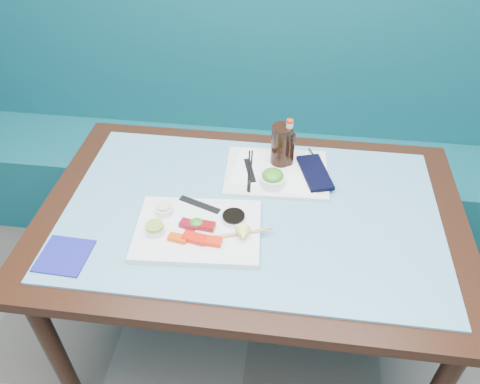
# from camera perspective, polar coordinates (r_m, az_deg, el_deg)

# --- Properties ---
(booth_bench) EXTENTS (3.00, 0.56, 1.17)m
(booth_bench) POSITION_cam_1_polar(r_m,az_deg,el_deg) (2.43, 3.45, 4.82)
(booth_bench) COLOR #0D4E58
(booth_bench) RESTS_ON ground
(dining_table) EXTENTS (1.40, 0.90, 0.75)m
(dining_table) POSITION_cam_1_polar(r_m,az_deg,el_deg) (1.60, 1.35, -4.53)
(dining_table) COLOR black
(dining_table) RESTS_ON ground
(glass_top) EXTENTS (1.22, 0.76, 0.01)m
(glass_top) POSITION_cam_1_polar(r_m,az_deg,el_deg) (1.54, 1.40, -2.27)
(glass_top) COLOR #5C9AB9
(glass_top) RESTS_ON dining_table
(sashimi_plate) EXTENTS (0.40, 0.30, 0.02)m
(sashimi_plate) POSITION_cam_1_polar(r_m,az_deg,el_deg) (1.46, -5.14, -4.70)
(sashimi_plate) COLOR white
(sashimi_plate) RESTS_ON glass_top
(salmon_left) EXTENTS (0.06, 0.04, 0.01)m
(salmon_left) POSITION_cam_1_polar(r_m,az_deg,el_deg) (1.42, -7.59, -5.60)
(salmon_left) COLOR #E04508
(salmon_left) RESTS_ON sashimi_plate
(salmon_mid) EXTENTS (0.08, 0.05, 0.02)m
(salmon_mid) POSITION_cam_1_polar(r_m,az_deg,el_deg) (1.42, -5.58, -5.61)
(salmon_mid) COLOR red
(salmon_mid) RESTS_ON sashimi_plate
(salmon_right) EXTENTS (0.07, 0.04, 0.02)m
(salmon_right) POSITION_cam_1_polar(r_m,az_deg,el_deg) (1.40, -3.61, -5.99)
(salmon_right) COLOR red
(salmon_right) RESTS_ON sashimi_plate
(tuna_left) EXTENTS (0.06, 0.04, 0.02)m
(tuna_left) POSITION_cam_1_polar(r_m,az_deg,el_deg) (1.46, -6.30, -3.94)
(tuna_left) COLOR maroon
(tuna_left) RESTS_ON sashimi_plate
(tuna_right) EXTENTS (0.06, 0.04, 0.02)m
(tuna_right) POSITION_cam_1_polar(r_m,az_deg,el_deg) (1.45, -4.17, -4.14)
(tuna_right) COLOR maroon
(tuna_right) RESTS_ON sashimi_plate
(seaweed_garnish) EXTENTS (0.06, 0.05, 0.02)m
(seaweed_garnish) POSITION_cam_1_polar(r_m,az_deg,el_deg) (1.45, -5.31, -3.79)
(seaweed_garnish) COLOR #2F7B1C
(seaweed_garnish) RESTS_ON sashimi_plate
(ramekin_wasabi) EXTENTS (0.06, 0.06, 0.02)m
(ramekin_wasabi) POSITION_cam_1_polar(r_m,az_deg,el_deg) (1.45, -10.31, -4.58)
(ramekin_wasabi) COLOR white
(ramekin_wasabi) RESTS_ON sashimi_plate
(wasabi_fill) EXTENTS (0.06, 0.06, 0.01)m
(wasabi_fill) POSITION_cam_1_polar(r_m,az_deg,el_deg) (1.44, -10.40, -4.09)
(wasabi_fill) COLOR #7DA736
(wasabi_fill) RESTS_ON ramekin_wasabi
(ramekin_ginger) EXTENTS (0.07, 0.07, 0.02)m
(ramekin_ginger) POSITION_cam_1_polar(r_m,az_deg,el_deg) (1.51, -9.24, -2.17)
(ramekin_ginger) COLOR white
(ramekin_ginger) RESTS_ON sashimi_plate
(ginger_fill) EXTENTS (0.06, 0.06, 0.01)m
(ginger_fill) POSITION_cam_1_polar(r_m,az_deg,el_deg) (1.50, -9.31, -1.72)
(ginger_fill) COLOR beige
(ginger_fill) RESTS_ON ramekin_ginger
(soy_dish) EXTENTS (0.10, 0.10, 0.02)m
(soy_dish) POSITION_cam_1_polar(r_m,az_deg,el_deg) (1.47, -0.78, -3.23)
(soy_dish) COLOR white
(soy_dish) RESTS_ON sashimi_plate
(soy_fill) EXTENTS (0.09, 0.09, 0.01)m
(soy_fill) POSITION_cam_1_polar(r_m,az_deg,el_deg) (1.46, -0.78, -2.93)
(soy_fill) COLOR black
(soy_fill) RESTS_ON soy_dish
(lemon_wedge) EXTENTS (0.06, 0.05, 0.05)m
(lemon_wedge) POSITION_cam_1_polar(r_m,az_deg,el_deg) (1.40, 0.39, -5.16)
(lemon_wedge) COLOR #FBF577
(lemon_wedge) RESTS_ON sashimi_plate
(chopstick_sleeve) EXTENTS (0.15, 0.07, 0.00)m
(chopstick_sleeve) POSITION_cam_1_polar(r_m,az_deg,el_deg) (1.53, -4.95, -1.52)
(chopstick_sleeve) COLOR black
(chopstick_sleeve) RESTS_ON sashimi_plate
(wooden_chopstick_a) EXTENTS (0.20, 0.06, 0.01)m
(wooden_chopstick_a) POSITION_cam_1_polar(r_m,az_deg,el_deg) (1.43, -0.94, -5.18)
(wooden_chopstick_a) COLOR tan
(wooden_chopstick_a) RESTS_ON sashimi_plate
(wooden_chopstick_b) EXTENTS (0.22, 0.09, 0.01)m
(wooden_chopstick_b) POSITION_cam_1_polar(r_m,az_deg,el_deg) (1.43, -0.54, -5.20)
(wooden_chopstick_b) COLOR tan
(wooden_chopstick_b) RESTS_ON sashimi_plate
(serving_tray) EXTENTS (0.37, 0.29, 0.01)m
(serving_tray) POSITION_cam_1_polar(r_m,az_deg,el_deg) (1.68, 4.47, 2.36)
(serving_tray) COLOR silver
(serving_tray) RESTS_ON glass_top
(paper_placemat) EXTENTS (0.33, 0.25, 0.00)m
(paper_placemat) POSITION_cam_1_polar(r_m,az_deg,el_deg) (1.67, 4.48, 2.57)
(paper_placemat) COLOR white
(paper_placemat) RESTS_ON serving_tray
(seaweed_bowl) EXTENTS (0.10, 0.10, 0.03)m
(seaweed_bowl) POSITION_cam_1_polar(r_m,az_deg,el_deg) (1.60, 3.97, 1.39)
(seaweed_bowl) COLOR white
(seaweed_bowl) RESTS_ON serving_tray
(seaweed_salad) EXTENTS (0.09, 0.09, 0.04)m
(seaweed_salad) POSITION_cam_1_polar(r_m,az_deg,el_deg) (1.59, 4.01, 2.04)
(seaweed_salad) COLOR #34891F
(seaweed_salad) RESTS_ON seaweed_bowl
(cola_glass) EXTENTS (0.09, 0.09, 0.15)m
(cola_glass) POSITION_cam_1_polar(r_m,az_deg,el_deg) (1.67, 5.09, 5.75)
(cola_glass) COLOR black
(cola_glass) RESTS_ON serving_tray
(navy_pouch) EXTENTS (0.14, 0.21, 0.02)m
(navy_pouch) POSITION_cam_1_polar(r_m,az_deg,el_deg) (1.67, 9.11, 2.35)
(navy_pouch) COLOR black
(navy_pouch) RESTS_ON serving_tray
(fork) EXTENTS (0.04, 0.08, 0.01)m
(fork) POSITION_cam_1_polar(r_m,az_deg,el_deg) (1.76, 8.94, 4.44)
(fork) COLOR silver
(fork) RESTS_ON serving_tray
(black_chopstick_a) EXTENTS (0.03, 0.23, 0.01)m
(black_chopstick_a) POSITION_cam_1_polar(r_m,az_deg,el_deg) (1.67, 1.07, 2.69)
(black_chopstick_a) COLOR black
(black_chopstick_a) RESTS_ON serving_tray
(black_chopstick_b) EXTENTS (0.02, 0.24, 0.01)m
(black_chopstick_b) POSITION_cam_1_polar(r_m,az_deg,el_deg) (1.67, 1.34, 2.67)
(black_chopstick_b) COLOR black
(black_chopstick_b) RESTS_ON serving_tray
(tray_sleeve) EXTENTS (0.06, 0.14, 0.00)m
(tray_sleeve) POSITION_cam_1_polar(r_m,az_deg,el_deg) (1.67, 1.20, 2.65)
(tray_sleeve) COLOR black
(tray_sleeve) RESTS_ON serving_tray
(cola_bottle_body) EXTENTS (0.05, 0.05, 0.14)m
(cola_bottle_body) POSITION_cam_1_polar(r_m,az_deg,el_deg) (1.68, 5.82, 5.05)
(cola_bottle_body) COLOR black
(cola_bottle_body) RESTS_ON glass_top
(cola_bottle_neck) EXTENTS (0.03, 0.03, 0.05)m
(cola_bottle_neck) POSITION_cam_1_polar(r_m,az_deg,el_deg) (1.63, 6.04, 7.68)
(cola_bottle_neck) COLOR silver
(cola_bottle_neck) RESTS_ON cola_bottle_body
(cola_bottle_cap) EXTENTS (0.03, 0.03, 0.01)m
(cola_bottle_cap) POSITION_cam_1_polar(r_m,az_deg,el_deg) (1.61, 6.12, 8.55)
(cola_bottle_cap) COLOR red
(cola_bottle_cap) RESTS_ON cola_bottle_neck
(blue_napkin) EXTENTS (0.15, 0.15, 0.01)m
(blue_napkin) POSITION_cam_1_polar(r_m,az_deg,el_deg) (1.49, -20.63, -7.27)
(blue_napkin) COLOR navy
(blue_napkin) RESTS_ON glass_top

